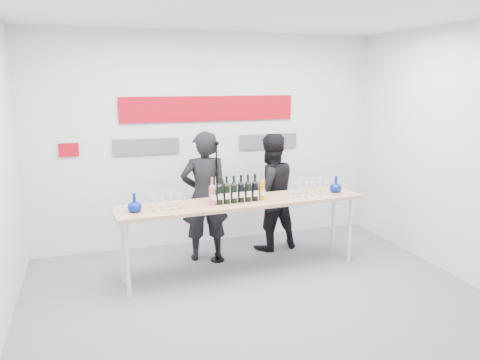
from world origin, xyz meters
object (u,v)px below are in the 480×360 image
object	(u,v)px
presenter_right	(270,192)
mic_stand	(217,225)
presenter_left	(205,196)
tasting_table	(243,206)

from	to	relation	value
presenter_right	mic_stand	bearing A→B (deg)	9.16
presenter_right	presenter_left	bearing A→B (deg)	-0.67
mic_stand	presenter_left	bearing A→B (deg)	121.56
presenter_left	mic_stand	world-z (taller)	presenter_left
tasting_table	presenter_right	bearing A→B (deg)	44.50
presenter_right	mic_stand	distance (m)	0.93
presenter_left	presenter_right	distance (m)	0.97
tasting_table	mic_stand	bearing A→B (deg)	111.04
presenter_right	tasting_table	bearing A→B (deg)	40.44
presenter_left	tasting_table	bearing A→B (deg)	124.13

